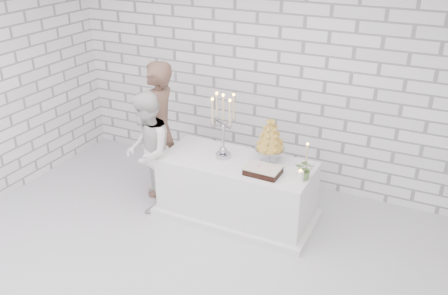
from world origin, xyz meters
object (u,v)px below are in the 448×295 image
(bride, at_px, (147,152))
(candelabra, at_px, (223,126))
(croquembouche, at_px, (270,140))
(cake_table, at_px, (237,189))
(groom, at_px, (158,130))

(bride, xyz_separation_m, candelabra, (0.88, 0.30, 0.39))
(bride, xyz_separation_m, croquembouche, (1.41, 0.43, 0.27))
(candelabra, bearing_deg, bride, -160.98)
(candelabra, bearing_deg, cake_table, -6.39)
(groom, distance_m, bride, 0.40)
(groom, height_order, candelabra, groom)
(groom, bearing_deg, croquembouche, 88.22)
(cake_table, relative_size, groom, 1.00)
(candelabra, distance_m, croquembouche, 0.56)
(candelabra, bearing_deg, croquembouche, 13.76)
(cake_table, xyz_separation_m, candelabra, (-0.19, 0.02, 0.77))
(cake_table, bearing_deg, bride, -165.29)
(groom, relative_size, croquembouche, 3.24)
(cake_table, xyz_separation_m, croquembouche, (0.34, 0.15, 0.65))
(cake_table, xyz_separation_m, groom, (-1.14, 0.09, 0.52))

